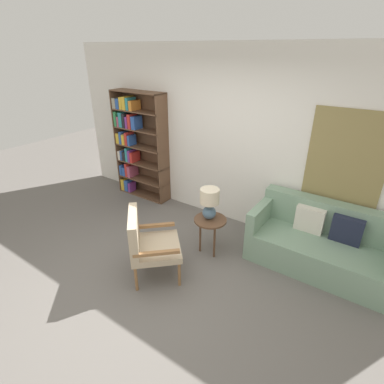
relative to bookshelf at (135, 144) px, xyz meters
The scene contains 7 objects.
ground_plane 2.84m from the bookshelf, 44.13° to the right, with size 14.00×14.00×0.00m, color #66605B.
wall_back 1.98m from the bookshelf, ahead, with size 6.40×0.08×2.70m.
bookshelf is the anchor object (origin of this frame).
armchair 2.47m from the bookshelf, 43.49° to the right, with size 0.86×0.86×0.87m.
couch 3.57m from the bookshelf, ahead, with size 1.77×0.81×0.83m.
side_table 2.37m from the bookshelf, 21.05° to the right, with size 0.44×0.44×0.53m.
table_lamp 2.29m from the bookshelf, 21.00° to the right, with size 0.26×0.26×0.43m.
Camera 1 is at (2.02, -1.97, 2.62)m, focal length 28.00 mm.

